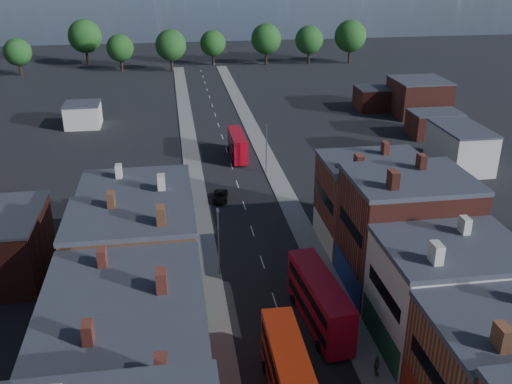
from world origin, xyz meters
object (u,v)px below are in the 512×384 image
object	(u,v)px
car_3	(238,158)
ped_3	(377,366)
bus_1	(320,300)
car_2	(220,196)
bus_2	(237,145)
bus_0	(289,375)

from	to	relation	value
car_3	ped_3	size ratio (longest dim) A/B	2.26
bus_1	car_2	xyz separation A→B (m)	(-6.68, 30.88, -2.17)
bus_2	car_3	bearing A→B (deg)	-96.49
bus_1	ped_3	distance (m)	8.56
bus_0	bus_2	xyz separation A→B (m)	(3.00, 58.20, -0.38)
bus_2	car_2	xyz separation A→B (m)	(-4.68, -17.65, -1.74)
bus_2	ped_3	world-z (taller)	bus_2
bus_2	ped_3	bearing A→B (deg)	-85.26
car_2	car_3	world-z (taller)	car_3
bus_0	car_3	size ratio (longest dim) A/B	2.64
bus_1	ped_3	size ratio (longest dim) A/B	6.17
bus_1	bus_2	bearing A→B (deg)	87.10
car_2	ped_3	distance (m)	39.91
bus_1	car_2	bearing A→B (deg)	96.95
bus_0	ped_3	bearing A→B (deg)	13.35
bus_1	car_3	bearing A→B (deg)	87.41
bus_1	car_3	size ratio (longest dim) A/B	2.72
bus_0	car_3	bearing A→B (deg)	87.57
bus_0	car_2	world-z (taller)	bus_0
bus_2	car_3	distance (m)	2.44
bus_0	car_2	distance (m)	40.64
bus_0	bus_1	xyz separation A→B (m)	(5.00, 9.67, 0.05)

